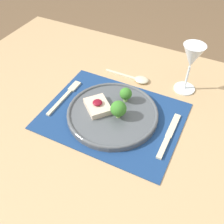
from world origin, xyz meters
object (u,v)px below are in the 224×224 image
object	(u,v)px
dinner_plate	(112,113)
wine_glass_near	(192,59)
fork	(66,95)
spoon	(137,79)
knife	(168,138)

from	to	relation	value
dinner_plate	wine_glass_near	distance (m)	0.32
dinner_plate	fork	bearing A→B (deg)	174.76
spoon	fork	bearing A→B (deg)	-130.46
spoon	knife	bearing A→B (deg)	-46.21
dinner_plate	fork	size ratio (longest dim) A/B	1.55
spoon	wine_glass_near	distance (m)	0.21
dinner_plate	spoon	size ratio (longest dim) A/B	1.68
fork	spoon	bearing A→B (deg)	47.46
fork	knife	distance (m)	0.38
wine_glass_near	fork	bearing A→B (deg)	-148.23
fork	spoon	size ratio (longest dim) A/B	1.08
spoon	wine_glass_near	size ratio (longest dim) A/B	0.98
knife	wine_glass_near	size ratio (longest dim) A/B	1.06
dinner_plate	wine_glass_near	bearing A→B (deg)	54.26
dinner_plate	knife	bearing A→B (deg)	-3.23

